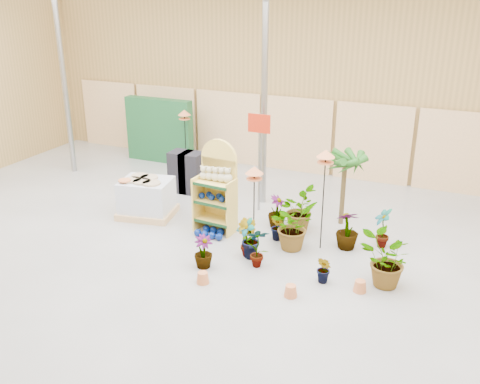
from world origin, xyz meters
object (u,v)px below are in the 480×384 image
object	(u,v)px
display_shelf	(218,189)
pallet_stack	(147,198)
potted_plant_2	(292,226)
bird_table_front	(254,173)

from	to	relation	value
display_shelf	pallet_stack	size ratio (longest dim) A/B	1.46
display_shelf	potted_plant_2	size ratio (longest dim) A/B	2.03
pallet_stack	bird_table_front	size ratio (longest dim) A/B	0.80
pallet_stack	potted_plant_2	world-z (taller)	potted_plant_2
display_shelf	potted_plant_2	bearing A→B (deg)	-2.39
potted_plant_2	bird_table_front	bearing A→B (deg)	-163.90
pallet_stack	bird_table_front	xyz separation A→B (m)	(2.69, -0.41, 1.09)
potted_plant_2	display_shelf	bearing A→B (deg)	172.80
display_shelf	bird_table_front	xyz separation A→B (m)	(0.96, -0.42, 0.63)
bird_table_front	display_shelf	bearing A→B (deg)	156.64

